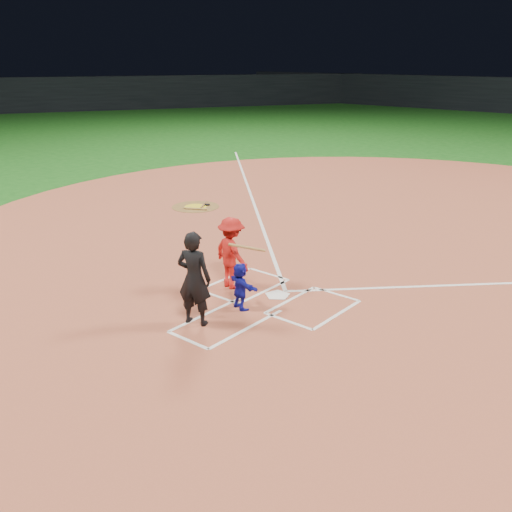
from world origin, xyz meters
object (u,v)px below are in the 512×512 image
Objects in this scene: on_deck_circle at (196,207)px; batter_at_plate at (232,253)px; home_plate at (277,295)px; umpire at (194,278)px; catcher at (240,286)px.

batter_at_plate reaches higher than on_deck_circle.
home_plate is 2.41m from umpire.
home_plate reaches higher than on_deck_circle.
home_plate is at bearing -82.78° from catcher.
home_plate is 1.19m from catcher.
umpire is at bearing 79.12° from home_plate.
catcher is (-0.18, -1.06, 0.51)m from home_plate.
umpire is 2.03m from batter_at_plate.
home_plate is 0.58× the size of catcher.
home_plate is at bearing -31.85° from on_deck_circle.
on_deck_circle is at bearing 141.88° from batter_at_plate.
umpire is 1.16× the size of batter_at_plate.
home_plate is 1.43m from batter_at_plate.
catcher is 0.53× the size of umpire.
batter_at_plate reaches higher than home_plate.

